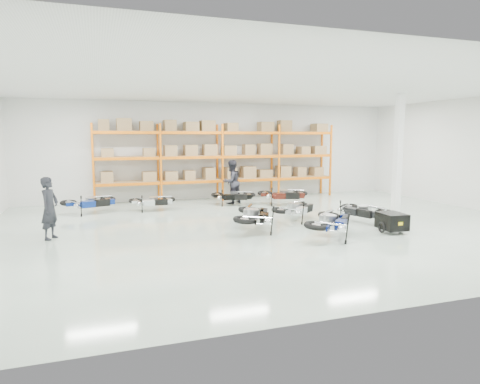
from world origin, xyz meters
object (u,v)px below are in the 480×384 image
object	(u,v)px
moto_touring_right	(361,207)
moto_back_d	(283,192)
person_left	(50,208)
person_back	(232,182)
moto_back_a	(90,199)
moto_silver_left	(296,205)
trailer	(392,221)
moto_back_c	(233,193)
moto_blue_centre	(331,217)
moto_black_far_left	(255,211)
moto_back_b	(152,199)

from	to	relation	value
moto_touring_right	moto_back_d	bearing A→B (deg)	85.55
person_left	person_back	distance (m)	8.35
moto_touring_right	person_back	xyz separation A→B (m)	(-2.92, 5.51, 0.42)
moto_back_a	person_left	bearing A→B (deg)	146.97
moto_touring_right	moto_silver_left	bearing A→B (deg)	136.31
moto_back_a	moto_back_d	xyz separation A→B (m)	(7.87, -0.39, 0.02)
trailer	moto_back_c	bearing A→B (deg)	118.02
moto_blue_centre	person_left	size ratio (longest dim) A/B	1.12
moto_blue_centre	trailer	distance (m)	2.15
moto_black_far_left	moto_back_d	distance (m)	5.41
moto_blue_centre	moto_back_d	world-z (taller)	moto_blue_centre
moto_back_b	moto_back_d	world-z (taller)	moto_back_d
trailer	person_left	distance (m)	10.13
moto_silver_left	moto_back_c	xyz separation A→B (m)	(-1.03, 4.04, -0.04)
person_left	person_back	bearing A→B (deg)	-30.47
person_back	person_left	bearing A→B (deg)	7.69
moto_back_d	person_back	bearing A→B (deg)	80.78
trailer	moto_back_b	bearing A→B (deg)	139.45
moto_back_a	moto_back_b	world-z (taller)	moto_back_a
moto_silver_left	moto_back_a	distance (m)	7.83
moto_blue_centre	moto_back_c	xyz separation A→B (m)	(-0.85, 6.70, -0.10)
moto_touring_right	moto_back_c	bearing A→B (deg)	104.48
moto_back_a	person_back	world-z (taller)	person_back
moto_touring_right	person_left	xyz separation A→B (m)	(-9.83, 0.82, 0.36)
moto_back_b	person_left	distance (m)	5.17
moto_back_c	moto_back_a	bearing A→B (deg)	110.06
moto_silver_left	moto_back_c	bearing A→B (deg)	-23.03
moto_blue_centre	moto_back_c	size ratio (longest dim) A/B	1.21
trailer	moto_blue_centre	bearing A→B (deg)	-175.07
moto_back_a	moto_back_c	bearing A→B (deg)	-106.41
moto_blue_centre	moto_black_far_left	distance (m)	2.38
trailer	moto_touring_right	bearing A→B (deg)	93.84
moto_black_far_left	person_left	distance (m)	5.99
moto_blue_centre	moto_back_d	xyz separation A→B (m)	(1.22, 6.09, -0.04)
moto_back_d	moto_blue_centre	bearing A→B (deg)	-172.71
trailer	moto_back_a	xyz separation A→B (m)	(-8.79, 6.44, 0.20)
moto_back_a	moto_back_c	size ratio (longest dim) A/B	1.09
moto_blue_centre	moto_back_b	xyz separation A→B (m)	(-4.32, 6.36, -0.13)
moto_blue_centre	moto_silver_left	size ratio (longest dim) A/B	1.11
trailer	moto_back_b	distance (m)	9.04
moto_back_b	moto_back_c	size ratio (longest dim) A/B	0.95
moto_blue_centre	moto_back_b	bearing A→B (deg)	-13.75
moto_touring_right	moto_back_a	world-z (taller)	moto_back_a
moto_back_a	moto_back_b	distance (m)	2.34
moto_back_d	moto_back_b	bearing A→B (deg)	105.76
moto_back_d	person_left	xyz separation A→B (m)	(-8.91, -3.63, 0.33)
trailer	person_left	bearing A→B (deg)	170.03
trailer	person_back	xyz separation A→B (m)	(-2.92, 7.10, 0.61)
moto_back_a	moto_back_d	size ratio (longest dim) A/B	0.97
moto_blue_centre	person_left	distance (m)	8.08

